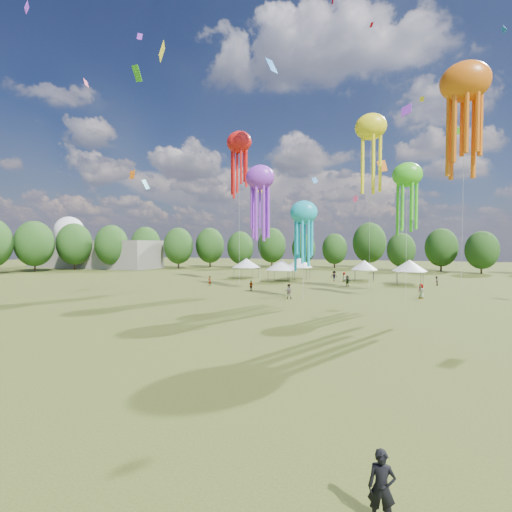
% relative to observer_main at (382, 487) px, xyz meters
% --- Properties ---
extents(ground, '(300.00, 300.00, 0.00)m').
position_rel_observer_main_xyz_m(ground, '(-8.53, 2.59, -0.92)').
color(ground, '#384416').
rests_on(ground, ground).
extents(observer_main, '(0.68, 0.46, 1.84)m').
position_rel_observer_main_xyz_m(observer_main, '(0.00, 0.00, 0.00)').
color(observer_main, black).
rests_on(observer_main, ground).
extents(spectator_near, '(0.98, 0.79, 1.90)m').
position_rel_observer_main_xyz_m(spectator_near, '(-11.20, 34.77, 0.03)').
color(spectator_near, gray).
rests_on(spectator_near, ground).
extents(spectators_far, '(36.22, 18.90, 1.93)m').
position_rel_observer_main_xyz_m(spectators_far, '(-5.82, 51.70, -0.03)').
color(spectators_far, gray).
rests_on(spectators_far, ground).
extents(festival_tents, '(36.11, 12.11, 4.35)m').
position_rel_observer_main_xyz_m(festival_tents, '(-11.75, 58.09, 2.27)').
color(festival_tents, '#47474C').
rests_on(festival_tents, ground).
extents(show_kites, '(38.05, 17.44, 28.63)m').
position_rel_observer_main_xyz_m(show_kites, '(-4.74, 42.04, 18.72)').
color(show_kites, '#9931DB').
rests_on(show_kites, ground).
extents(small_kites, '(75.88, 59.36, 43.93)m').
position_rel_observer_main_xyz_m(small_kites, '(-10.50, 44.49, 28.96)').
color(small_kites, '#9931DB').
rests_on(small_kites, ground).
extents(treeline, '(201.57, 95.24, 13.43)m').
position_rel_observer_main_xyz_m(treeline, '(-12.40, 65.11, 5.62)').
color(treeline, '#38281C').
rests_on(treeline, ground).
extents(hangar, '(40.00, 12.00, 8.00)m').
position_rel_observer_main_xyz_m(hangar, '(-80.53, 74.59, 3.08)').
color(hangar, gray).
rests_on(hangar, ground).
extents(radome, '(9.00, 9.00, 16.00)m').
position_rel_observer_main_xyz_m(radome, '(-96.53, 80.59, 9.07)').
color(radome, white).
rests_on(radome, ground).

